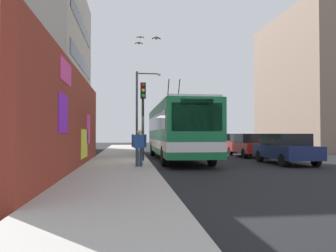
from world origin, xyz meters
name	(u,v)px	position (x,y,z in m)	size (l,w,h in m)	color
ground_plane	(149,163)	(0.00, 0.00, 0.00)	(80.00, 80.00, 0.00)	black
sidewalk_slab	(119,162)	(0.00, 1.60, 0.07)	(48.00, 3.20, 0.15)	#ADA8A0
graffiti_wall	(74,121)	(-3.59, 3.35, 2.11)	(14.82, 0.32, 4.23)	maroon
building_far_left	(31,67)	(10.54, 9.20, 7.12)	(13.13, 8.30, 14.24)	#B2A899
building_far_right	(311,83)	(12.57, -17.00, 6.68)	(13.14, 6.51, 13.35)	gray
city_bus	(177,129)	(1.83, -1.80, 1.84)	(11.40, 2.65, 5.08)	#19723F
parked_car_navy	(285,148)	(-1.47, -7.00, 0.83)	(4.19, 1.88, 1.58)	navy
parked_car_red	(247,145)	(3.83, -7.00, 0.83)	(4.32, 1.75, 1.58)	#B21E19
parked_car_champagne	(220,142)	(10.31, -7.00, 0.84)	(4.53, 1.90, 1.58)	#C6B793
pedestrian_at_curb	(139,145)	(-3.17, 0.65, 1.08)	(0.22, 0.65, 1.60)	#2D3F59
traffic_light	(143,108)	(-0.28, 0.35, 2.94)	(0.49, 0.28, 4.15)	#2D382D
street_lamp	(140,105)	(7.93, 0.21, 3.83)	(0.44, 1.98, 6.34)	#4C4C51
flying_pigeons	(144,40)	(4.02, 0.06, 7.88)	(4.62, 1.47, 1.46)	slate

